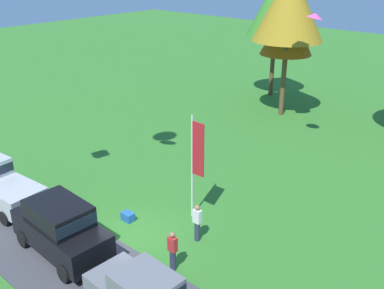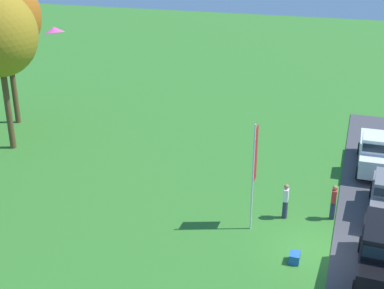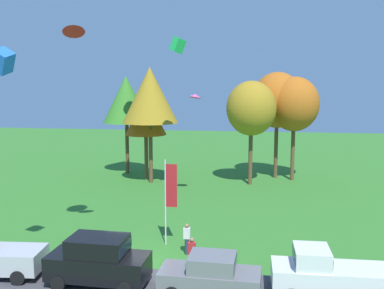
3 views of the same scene
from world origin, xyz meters
TOP-DOWN VIEW (x-y plane):
  - ground_plane at (0.00, 0.00)m, footprint 120.00×120.00m
  - pavement_strip at (0.00, -2.68)m, footprint 36.00×4.40m
  - car_suv_mid_row at (-1.16, -2.48)m, footprint 4.68×2.21m
  - car_sedan_far_end at (4.04, -2.81)m, footprint 4.47×2.11m
  - car_pickup_by_flagpole at (8.98, -2.18)m, footprint 5.01×2.07m
  - person_watching_sky at (2.31, 1.79)m, footprint 0.36×0.24m
  - person_beside_suv at (2.87, -0.30)m, footprint 0.36×0.24m
  - tree_far_left at (-6.74, 21.99)m, footprint 4.62×4.62m
  - tree_far_right at (-4.17, 19.45)m, footprint 3.84×3.84m
  - tree_center_back at (-3.45, 18.19)m, footprint 4.97×4.97m
  - tree_lone_near at (5.57, 18.68)m, footprint 4.40×4.40m
  - tree_left_of_center at (7.96, 21.83)m, footprint 4.78×4.78m
  - tree_right_of_center at (9.47, 21.03)m, footprint 4.57×4.57m
  - flag_banner at (1.12, 3.08)m, footprint 0.71×0.08m
  - cooler_box at (-1.06, 0.86)m, footprint 0.56×0.40m
  - kite_delta_over_trees at (1.38, 12.41)m, footprint 1.37×1.37m
  - kite_box_mid_center at (0.07, 12.45)m, footprint 1.37×1.08m
  - kite_delta_high_right at (-3.41, 1.14)m, footprint 1.51×1.51m
  - kite_box_high_left at (-5.59, -1.90)m, footprint 1.24×1.11m

SIDE VIEW (x-z plane):
  - ground_plane at x=0.00m, z-range 0.00..0.00m
  - pavement_strip at x=0.00m, z-range 0.00..0.06m
  - cooler_box at x=-1.06m, z-range 0.00..0.40m
  - person_watching_sky at x=2.31m, z-range 0.02..1.73m
  - person_beside_suv at x=2.87m, z-range 0.02..1.73m
  - car_sedan_far_end at x=4.04m, z-range 0.12..1.96m
  - car_pickup_by_flagpole at x=8.98m, z-range 0.04..2.18m
  - car_suv_mid_row at x=-1.16m, z-range 0.16..2.44m
  - flag_banner at x=1.12m, z-range 0.66..5.62m
  - tree_far_right at x=-4.17m, z-range 2.10..10.21m
  - tree_lone_near at x=5.57m, z-range 2.20..11.49m
  - tree_right_of_center at x=9.47m, z-range 2.28..11.94m
  - tree_far_left at x=-6.74m, z-range 2.54..12.29m
  - tree_left_of_center at x=7.96m, z-range 2.39..12.48m
  - tree_center_back at x=-3.45m, z-range 2.73..13.24m
  - kite_delta_over_trees at x=1.38m, z-range 7.95..8.41m
  - kite_box_high_left at x=-5.59m, z-range 9.55..10.94m
  - kite_box_mid_center at x=0.07m, z-range 11.25..12.61m
  - kite_delta_high_right at x=-3.41m, z-range 11.54..12.37m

